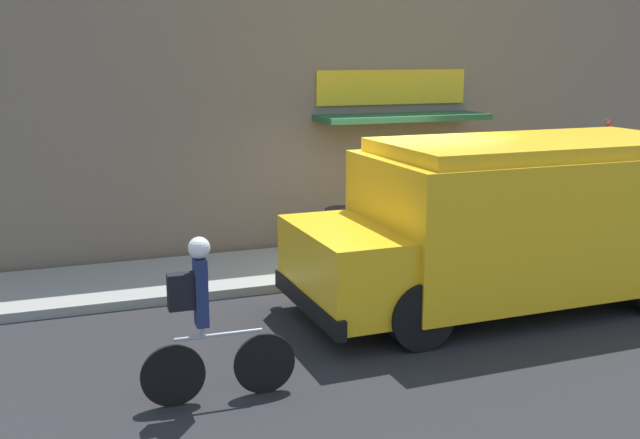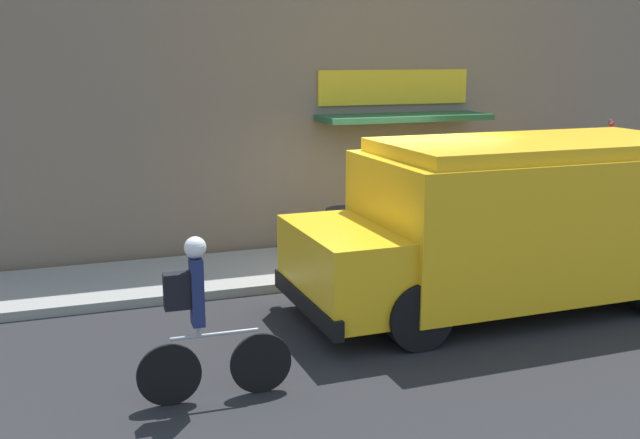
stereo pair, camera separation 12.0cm
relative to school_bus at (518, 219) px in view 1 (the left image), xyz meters
The scene contains 7 objects.
ground_plane 2.25m from the school_bus, 123.94° to the left, with size 70.00×70.00×0.00m, color #232326.
sidewalk 3.04m from the school_bus, 112.17° to the left, with size 28.00×2.06×0.13m.
storefront 4.13m from the school_bus, 105.13° to the left, with size 17.18×1.11×4.60m.
school_bus is the anchor object (origin of this frame).
cyclist 4.91m from the school_bus, 161.93° to the right, with size 1.57×0.22×1.71m.
stop_sign_post 3.97m from the school_bus, 33.20° to the left, with size 0.45×0.45×2.18m.
trash_bin 3.10m from the school_bus, 119.61° to the left, with size 0.65×0.65×0.81m.
Camera 1 is at (-4.96, -10.04, 3.43)m, focal length 42.00 mm.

